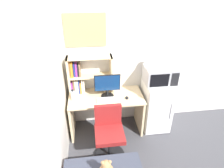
% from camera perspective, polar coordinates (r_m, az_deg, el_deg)
% --- Properties ---
extents(wall_back, '(6.40, 0.04, 2.60)m').
position_cam_1_polar(wall_back, '(3.60, 19.17, 8.32)').
color(wall_back, silver).
rests_on(wall_back, ground_plane).
extents(wall_left, '(0.04, 4.40, 2.60)m').
position_cam_1_polar(wall_left, '(1.90, -19.78, -12.33)').
color(wall_left, silver).
rests_on(wall_left, ground_plane).
extents(desk, '(1.25, 0.60, 0.74)m').
position_cam_1_polar(desk, '(3.36, -1.77, -6.87)').
color(desk, beige).
rests_on(desk, ground_plane).
extents(hutch_bookshelf, '(0.74, 0.22, 0.65)m').
position_cam_1_polar(hutch_bookshelf, '(3.24, -8.48, 2.58)').
color(hutch_bookshelf, beige).
rests_on(hutch_bookshelf, desk).
extents(monitor, '(0.43, 0.21, 0.40)m').
position_cam_1_polar(monitor, '(3.12, -1.40, -0.31)').
color(monitor, black).
rests_on(monitor, desk).
extents(keyboard, '(0.37, 0.15, 0.02)m').
position_cam_1_polar(keyboard, '(3.13, -1.14, -4.76)').
color(keyboard, silver).
rests_on(keyboard, desk).
extents(computer_mouse, '(0.05, 0.09, 0.03)m').
position_cam_1_polar(computer_mouse, '(3.17, 4.50, -4.11)').
color(computer_mouse, black).
rests_on(computer_mouse, desk).
extents(water_bottle, '(0.07, 0.07, 0.19)m').
position_cam_1_polar(water_bottle, '(3.16, -11.60, -3.35)').
color(water_bottle, silver).
rests_on(water_bottle, desk).
extents(mini_fridge, '(0.47, 0.56, 0.93)m').
position_cam_1_polar(mini_fridge, '(3.58, 12.94, -6.10)').
color(mini_fridge, white).
rests_on(mini_fridge, ground_plane).
extents(microwave, '(0.51, 0.38, 0.29)m').
position_cam_1_polar(microwave, '(3.27, 14.12, 2.64)').
color(microwave, '#ADADB2').
rests_on(microwave, mini_fridge).
extents(desk_fan, '(0.18, 0.11, 0.29)m').
position_cam_1_polar(desk_fan, '(3.13, 14.50, 7.74)').
color(desk_fan, silver).
rests_on(desk_fan, microwave).
extents(desk_chair, '(0.49, 0.49, 0.88)m').
position_cam_1_polar(desk_chair, '(2.99, -0.86, -15.35)').
color(desk_chair, black).
rests_on(desk_chair, ground_plane).
extents(wall_corkboard, '(0.64, 0.02, 0.51)m').
position_cam_1_polar(wall_corkboard, '(3.06, -8.02, 15.65)').
color(wall_corkboard, tan).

